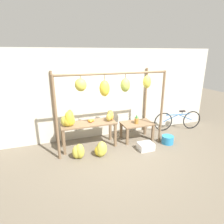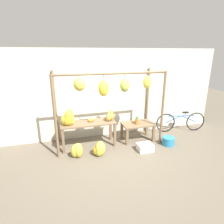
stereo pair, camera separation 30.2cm
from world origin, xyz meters
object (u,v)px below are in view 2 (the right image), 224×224
Objects in this scene: banana_pile_ground_right at (99,150)px; fruit_crate_white at (145,147)px; orange_pile at (90,120)px; banana_pile_ground_left at (77,151)px; parked_bicycle at (181,122)px; blue_bucket at (168,141)px; banana_pile_on_table at (68,119)px; pineapple_cluster at (137,120)px; papaya_pile at (110,116)px.

fruit_crate_white is (1.31, -0.08, -0.08)m from banana_pile_ground_right.
banana_pile_ground_left is at bearing -129.09° from orange_pile.
fruit_crate_white is at bearing -152.47° from parked_bicycle.
fruit_crate_white is (1.42, -0.75, -0.69)m from orange_pile.
orange_pile is at bearing 98.86° from banana_pile_ground_right.
blue_bucket is at bearing -0.79° from banana_pile_ground_left.
banana_pile_ground_right reaches higher than fruit_crate_white.
banana_pile_ground_left is at bearing 179.21° from blue_bucket.
banana_pile_ground_right is 1.32m from fruit_crate_white.
orange_pile reaches higher than blue_bucket.
banana_pile_on_table is 0.26× the size of parked_bicycle.
fruit_crate_white is 1.20× the size of blue_bucket.
parked_bicycle is at bearing 3.95° from banana_pile_on_table.
orange_pile is 0.44× the size of banana_pile_ground_right.
banana_pile_on_table is 2.09m from pineapple_cluster.
parked_bicycle is 2.68m from papaya_pile.
papaya_pile is at bearing 28.46° from banana_pile_ground_left.
banana_pile_ground_right is at bearing -38.85° from banana_pile_on_table.
banana_pile_on_table is at bearing 169.20° from blue_bucket.
banana_pile_on_table is at bearing -172.34° from orange_pile.
papaya_pile is (-0.86, 0.04, 0.20)m from pineapple_cluster.
banana_pile_ground_right is (0.10, -0.67, -0.61)m from orange_pile.
banana_pile_on_table reaches higher than fruit_crate_white.
banana_pile_ground_right is at bearing -164.69° from parked_bicycle.
parked_bicycle is at bearing 7.70° from pineapple_cluster.
blue_bucket reaches higher than fruit_crate_white.
orange_pile is at bearing 164.29° from blue_bucket.
pineapple_cluster is 0.73× the size of banana_pile_ground_left.
parked_bicycle is at bearing 3.23° from orange_pile.
orange_pile is 1.75m from fruit_crate_white.
banana_pile_ground_right reaches higher than blue_bucket.
fruit_crate_white is 0.25× the size of parked_bicycle.
blue_bucket is (0.82, 0.12, 0.02)m from fruit_crate_white.
orange_pile is at bearing 177.72° from pineapple_cluster.
fruit_crate_white is 2.04m from parked_bicycle.
banana_pile_ground_right is 1.20× the size of papaya_pile.
papaya_pile is (0.59, -0.01, 0.09)m from orange_pile.
parked_bicycle reaches higher than banana_pile_ground_left.
orange_pile is 0.10× the size of parked_bicycle.
orange_pile is 1.45m from pineapple_cluster.
orange_pile is 2.42m from blue_bucket.
fruit_crate_white is 1.25× the size of papaya_pile.
orange_pile reaches higher than banana_pile_ground_right.
banana_pile_ground_left is at bearing -74.47° from banana_pile_on_table.
parked_bicycle is (0.97, 0.81, 0.23)m from blue_bucket.
banana_pile_ground_left and banana_pile_ground_right have the same top height.
orange_pile is 0.91m from banana_pile_ground_right.
banana_pile_ground_left is (-1.93, -0.54, -0.48)m from pineapple_cluster.
papaya_pile is at bearing 53.62° from banana_pile_ground_right.
banana_pile_ground_left is 3.78m from parked_bicycle.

